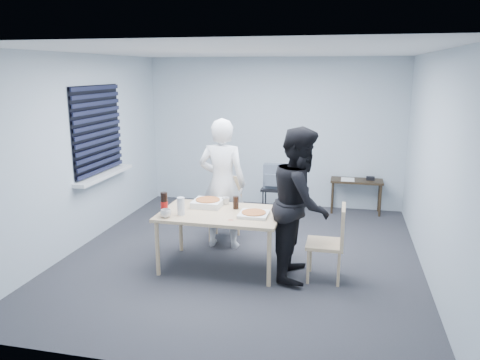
% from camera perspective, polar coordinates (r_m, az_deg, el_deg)
% --- Properties ---
extents(room, '(5.00, 5.00, 5.00)m').
position_cam_1_polar(room, '(7.02, -16.72, 5.02)').
color(room, '#2A292E').
rests_on(room, ground).
extents(dining_table, '(1.45, 0.92, 0.71)m').
position_cam_1_polar(dining_table, '(5.68, -2.38, -4.52)').
color(dining_table, '#D8BD8A').
rests_on(dining_table, ground).
extents(chair_far, '(0.42, 0.42, 0.89)m').
position_cam_1_polar(chair_far, '(6.76, -1.73, -2.79)').
color(chair_far, '#D8BD8A').
rests_on(chair_far, ground).
extents(chair_right, '(0.42, 0.42, 0.89)m').
position_cam_1_polar(chair_right, '(5.48, 11.24, -6.94)').
color(chair_right, '#D8BD8A').
rests_on(chair_right, ground).
extents(person_white, '(0.65, 0.42, 1.77)m').
position_cam_1_polar(person_white, '(6.31, -2.17, -0.46)').
color(person_white, white).
rests_on(person_white, ground).
extents(person_black, '(0.47, 0.86, 1.77)m').
position_cam_1_polar(person_black, '(5.44, 7.40, -2.83)').
color(person_black, black).
rests_on(person_black, ground).
extents(side_table, '(0.86, 0.38, 0.57)m').
position_cam_1_polar(side_table, '(8.15, 14.02, -0.52)').
color(side_table, '#342516').
rests_on(side_table, ground).
extents(stool, '(0.34, 0.34, 0.48)m').
position_cam_1_polar(stool, '(7.79, 3.94, -1.74)').
color(stool, black).
rests_on(stool, ground).
extents(backpack, '(0.29, 0.21, 0.40)m').
position_cam_1_polar(backpack, '(7.71, 3.96, 0.44)').
color(backpack, slate).
rests_on(backpack, stool).
extents(pizza_box_a, '(0.36, 0.36, 0.09)m').
position_cam_1_polar(pizza_box_a, '(5.92, -3.94, -2.77)').
color(pizza_box_a, white).
rests_on(pizza_box_a, dining_table).
extents(pizza_box_b, '(0.34, 0.34, 0.05)m').
position_cam_1_polar(pizza_box_b, '(5.52, 1.69, -4.15)').
color(pizza_box_b, white).
rests_on(pizza_box_b, dining_table).
extents(mug_a, '(0.17, 0.17, 0.10)m').
position_cam_1_polar(mug_a, '(5.52, -9.03, -4.04)').
color(mug_a, silver).
rests_on(mug_a, dining_table).
extents(mug_b, '(0.10, 0.10, 0.09)m').
position_cam_1_polar(mug_b, '(5.98, -1.75, -2.55)').
color(mug_b, silver).
rests_on(mug_b, dining_table).
extents(cola_glass, '(0.09, 0.09, 0.16)m').
position_cam_1_polar(cola_glass, '(5.77, -0.51, -2.78)').
color(cola_glass, black).
rests_on(cola_glass, dining_table).
extents(soda_bottle, '(0.09, 0.09, 0.27)m').
position_cam_1_polar(soda_bottle, '(5.61, -9.22, -2.91)').
color(soda_bottle, black).
rests_on(soda_bottle, dining_table).
extents(plastic_cups, '(0.10, 0.10, 0.21)m').
position_cam_1_polar(plastic_cups, '(5.58, -7.22, -3.19)').
color(plastic_cups, silver).
rests_on(plastic_cups, dining_table).
extents(rubber_band, '(0.07, 0.07, 0.00)m').
position_cam_1_polar(rubber_band, '(5.37, -1.16, -4.91)').
color(rubber_band, red).
rests_on(rubber_band, dining_table).
extents(papers, '(0.25, 0.32, 0.00)m').
position_cam_1_polar(papers, '(8.10, 13.00, 0.06)').
color(papers, white).
rests_on(papers, side_table).
extents(black_box, '(0.16, 0.14, 0.06)m').
position_cam_1_polar(black_box, '(8.16, 15.61, 0.19)').
color(black_box, black).
rests_on(black_box, side_table).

